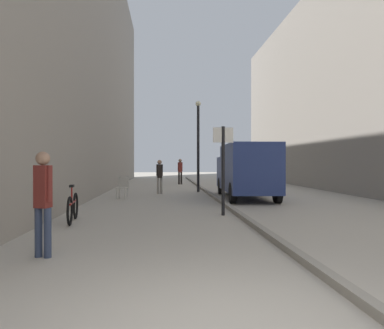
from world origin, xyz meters
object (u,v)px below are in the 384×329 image
(pedestrian_mid_block, at_px, (180,170))
(lamp_post, at_px, (198,140))
(pedestrian_far_crossing, at_px, (43,196))
(cafe_chair_near_window, at_px, (123,186))
(street_sign_post, at_px, (223,163))
(delivery_van, at_px, (246,170))
(pedestrian_main_foreground, at_px, (160,174))
(bicycle_leaning, at_px, (73,207))

(pedestrian_mid_block, distance_m, lamp_post, 6.66)
(lamp_post, bearing_deg, pedestrian_far_crossing, -106.84)
(pedestrian_mid_block, height_order, lamp_post, lamp_post)
(pedestrian_far_crossing, xyz_separation_m, cafe_chair_near_window, (0.19, 9.22, -0.45))
(pedestrian_far_crossing, xyz_separation_m, street_sign_post, (3.68, 4.23, 0.55))
(cafe_chair_near_window, bearing_deg, pedestrian_mid_block, -96.15)
(delivery_van, height_order, street_sign_post, street_sign_post)
(pedestrian_main_foreground, xyz_separation_m, cafe_chair_near_window, (-1.53, -2.15, -0.42))
(pedestrian_main_foreground, xyz_separation_m, lamp_post, (2.00, 0.93, 1.76))
(street_sign_post, height_order, lamp_post, lamp_post)
(pedestrian_mid_block, height_order, cafe_chair_near_window, pedestrian_mid_block)
(pedestrian_far_crossing, xyz_separation_m, delivery_van, (5.47, 8.97, 0.24))
(pedestrian_mid_block, xyz_separation_m, delivery_van, (2.41, -9.74, 0.20))
(pedestrian_mid_block, bearing_deg, bicycle_leaning, -123.32)
(delivery_van, bearing_deg, pedestrian_mid_block, 106.42)
(delivery_van, bearing_deg, street_sign_post, -108.09)
(bicycle_leaning, bearing_deg, lamp_post, 58.56)
(pedestrian_far_crossing, distance_m, bicycle_leaning, 3.45)
(pedestrian_mid_block, bearing_deg, delivery_van, -96.74)
(pedestrian_main_foreground, bearing_deg, pedestrian_far_crossing, -116.80)
(delivery_van, height_order, bicycle_leaning, delivery_van)
(lamp_post, distance_m, cafe_chair_near_window, 5.17)
(pedestrian_far_crossing, bearing_deg, lamp_post, 92.70)
(pedestrian_main_foreground, bearing_deg, street_sign_post, -92.84)
(street_sign_post, distance_m, bicycle_leaning, 4.32)
(bicycle_leaning, relative_size, cafe_chair_near_window, 1.88)
(street_sign_post, bearing_deg, lamp_post, -94.07)
(street_sign_post, bearing_deg, pedestrian_main_foreground, -78.44)
(delivery_van, bearing_deg, lamp_post, 120.17)
(lamp_post, bearing_deg, bicycle_leaning, -114.77)
(street_sign_post, xyz_separation_m, lamp_post, (0.04, 8.07, 1.18))
(street_sign_post, bearing_deg, bicycle_leaning, 8.06)
(delivery_van, relative_size, lamp_post, 1.17)
(pedestrian_far_crossing, height_order, delivery_van, delivery_van)
(delivery_van, height_order, lamp_post, lamp_post)
(pedestrian_mid_block, distance_m, cafe_chair_near_window, 9.93)
(pedestrian_mid_block, bearing_deg, pedestrian_far_crossing, -119.91)
(delivery_van, xyz_separation_m, bicycle_leaning, (-5.86, -5.60, -0.86))
(street_sign_post, distance_m, cafe_chair_near_window, 6.17)
(pedestrian_main_foreground, height_order, bicycle_leaning, pedestrian_main_foreground)
(delivery_van, xyz_separation_m, street_sign_post, (-1.78, -4.74, 0.31))
(pedestrian_main_foreground, height_order, delivery_van, delivery_van)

